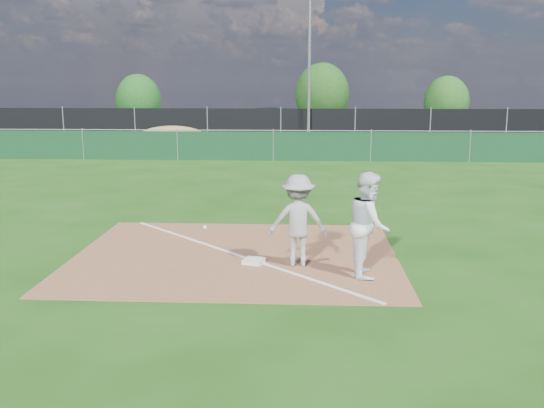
{
  "coord_description": "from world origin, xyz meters",
  "views": [
    {
      "loc": [
        1.25,
        -9.93,
        3.21
      ],
      "look_at": [
        0.68,
        1.0,
        1.0
      ],
      "focal_mm": 40.0,
      "sensor_mm": 36.0,
      "label": 1
    }
  ],
  "objects_px": {
    "play_at_first": "(298,220)",
    "car_left": "(165,123)",
    "first_base": "(254,261)",
    "tree_right": "(446,102)",
    "runner": "(369,224)",
    "car_right": "(353,122)",
    "tree_mid": "(322,94)",
    "car_mid": "(272,121)",
    "light_pole": "(309,66)",
    "tree_left": "(138,100)"
  },
  "relations": [
    {
      "from": "play_at_first",
      "to": "car_left",
      "type": "distance_m",
      "value": 27.82
    },
    {
      "from": "first_base",
      "to": "play_at_first",
      "type": "xyz_separation_m",
      "value": [
        0.79,
        -0.07,
        0.77
      ]
    },
    {
      "from": "runner",
      "to": "tree_left",
      "type": "relative_size",
      "value": 0.47
    },
    {
      "from": "tree_left",
      "to": "tree_right",
      "type": "distance_m",
      "value": 21.44
    },
    {
      "from": "light_pole",
      "to": "runner",
      "type": "height_order",
      "value": "light_pole"
    },
    {
      "from": "light_pole",
      "to": "car_mid",
      "type": "relative_size",
      "value": 1.63
    },
    {
      "from": "runner",
      "to": "tree_left",
      "type": "distance_m",
      "value": 35.06
    },
    {
      "from": "car_mid",
      "to": "car_right",
      "type": "xyz_separation_m",
      "value": [
        5.01,
        0.85,
        -0.07
      ]
    },
    {
      "from": "car_mid",
      "to": "light_pole",
      "type": "bearing_deg",
      "value": -136.35
    },
    {
      "from": "runner",
      "to": "car_left",
      "type": "height_order",
      "value": "runner"
    },
    {
      "from": "play_at_first",
      "to": "runner",
      "type": "distance_m",
      "value": 1.28
    },
    {
      "from": "car_left",
      "to": "car_mid",
      "type": "distance_m",
      "value": 6.57
    },
    {
      "from": "car_left",
      "to": "tree_mid",
      "type": "distance_m",
      "value": 12.08
    },
    {
      "from": "car_left",
      "to": "tree_right",
      "type": "distance_m",
      "value": 19.27
    },
    {
      "from": "car_mid",
      "to": "first_base",
      "type": "bearing_deg",
      "value": -158.34
    },
    {
      "from": "car_left",
      "to": "car_right",
      "type": "distance_m",
      "value": 11.64
    },
    {
      "from": "runner",
      "to": "tree_right",
      "type": "distance_m",
      "value": 34.1
    },
    {
      "from": "play_at_first",
      "to": "runner",
      "type": "relative_size",
      "value": 1.27
    },
    {
      "from": "light_pole",
      "to": "tree_mid",
      "type": "xyz_separation_m",
      "value": [
        1.02,
        11.18,
        -1.66
      ]
    },
    {
      "from": "car_right",
      "to": "tree_right",
      "type": "height_order",
      "value": "tree_right"
    },
    {
      "from": "play_at_first",
      "to": "tree_left",
      "type": "distance_m",
      "value": 34.21
    },
    {
      "from": "first_base",
      "to": "car_right",
      "type": "relative_size",
      "value": 0.07
    },
    {
      "from": "car_right",
      "to": "tree_right",
      "type": "relative_size",
      "value": 1.4
    },
    {
      "from": "runner",
      "to": "car_mid",
      "type": "relative_size",
      "value": 0.36
    },
    {
      "from": "play_at_first",
      "to": "tree_mid",
      "type": "bearing_deg",
      "value": 87.68
    },
    {
      "from": "tree_right",
      "to": "play_at_first",
      "type": "bearing_deg",
      "value": -106.93
    },
    {
      "from": "car_mid",
      "to": "tree_left",
      "type": "distance_m",
      "value": 10.97
    },
    {
      "from": "first_base",
      "to": "car_left",
      "type": "relative_size",
      "value": 0.08
    },
    {
      "from": "first_base",
      "to": "tree_right",
      "type": "distance_m",
      "value": 34.18
    },
    {
      "from": "light_pole",
      "to": "tree_mid",
      "type": "relative_size",
      "value": 1.76
    },
    {
      "from": "play_at_first",
      "to": "car_right",
      "type": "xyz_separation_m",
      "value": [
        3.15,
        28.0,
        -0.08
      ]
    },
    {
      "from": "car_right",
      "to": "first_base",
      "type": "bearing_deg",
      "value": 178.24
    },
    {
      "from": "light_pole",
      "to": "play_at_first",
      "type": "height_order",
      "value": "light_pole"
    },
    {
      "from": "light_pole",
      "to": "first_base",
      "type": "xyz_separation_m",
      "value": [
        -1.12,
        -22.21,
        -3.94
      ]
    },
    {
      "from": "first_base",
      "to": "car_mid",
      "type": "height_order",
      "value": "car_mid"
    },
    {
      "from": "car_mid",
      "to": "tree_left",
      "type": "height_order",
      "value": "tree_left"
    },
    {
      "from": "car_left",
      "to": "runner",
      "type": "bearing_deg",
      "value": 175.16
    },
    {
      "from": "runner",
      "to": "tree_right",
      "type": "xyz_separation_m",
      "value": [
        8.7,
        32.95,
        0.98
      ]
    },
    {
      "from": "first_base",
      "to": "play_at_first",
      "type": "height_order",
      "value": "play_at_first"
    },
    {
      "from": "light_pole",
      "to": "tree_right",
      "type": "bearing_deg",
      "value": 46.9
    },
    {
      "from": "play_at_first",
      "to": "tree_left",
      "type": "height_order",
      "value": "tree_left"
    },
    {
      "from": "light_pole",
      "to": "play_at_first",
      "type": "xyz_separation_m",
      "value": [
        -0.33,
        -22.28,
        -3.17
      ]
    },
    {
      "from": "first_base",
      "to": "tree_left",
      "type": "bearing_deg",
      "value": 108.51
    },
    {
      "from": "car_right",
      "to": "tree_mid",
      "type": "bearing_deg",
      "value": 24.41
    },
    {
      "from": "first_base",
      "to": "play_at_first",
      "type": "bearing_deg",
      "value": -5.14
    },
    {
      "from": "tree_left",
      "to": "tree_right",
      "type": "bearing_deg",
      "value": 0.83
    },
    {
      "from": "car_left",
      "to": "car_right",
      "type": "xyz_separation_m",
      "value": [
        11.55,
        1.47,
        0.03
      ]
    },
    {
      "from": "car_mid",
      "to": "tree_right",
      "type": "height_order",
      "value": "tree_right"
    },
    {
      "from": "car_mid",
      "to": "car_right",
      "type": "bearing_deg",
      "value": -61.03
    },
    {
      "from": "car_mid",
      "to": "tree_mid",
      "type": "distance_m",
      "value": 7.25
    }
  ]
}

